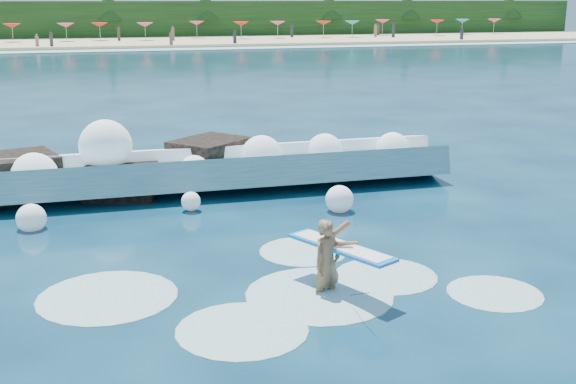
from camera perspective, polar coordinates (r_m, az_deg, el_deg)
name	(u,v)px	position (r m, az deg, el deg)	size (l,w,h in m)	color
ground	(242,283)	(14.16, -3.67, -7.16)	(200.00, 200.00, 0.00)	#061D37
beach	(104,43)	(91.02, -14.34, 11.36)	(140.00, 20.00, 0.40)	tan
wet_band	(108,50)	(80.05, -14.06, 10.82)	(140.00, 5.00, 0.08)	silver
treeline	(100,21)	(100.91, -14.62, 12.97)	(140.00, 4.00, 5.00)	black
breaking_wave	(156,174)	(20.81, -10.43, 1.37)	(17.03, 2.70, 1.47)	teal
rock_cluster	(106,175)	(21.25, -14.20, 1.33)	(8.55, 3.49, 1.48)	black
surfer_with_board	(330,261)	(13.48, 3.37, -5.43)	(1.53, 2.88, 1.72)	#8A6140
wave_spray	(141,162)	(20.47, -11.55, 2.35)	(15.40, 4.69, 2.18)	white
surf_foam	(278,292)	(13.70, -0.79, -7.92)	(9.22, 5.55, 0.14)	silver
beach_umbrellas	(102,25)	(92.96, -14.47, 12.69)	(113.33, 6.21, 0.50)	#158585
beachgoers	(47,37)	(87.86, -18.53, 11.55)	(99.69, 12.97, 1.93)	#3F332D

